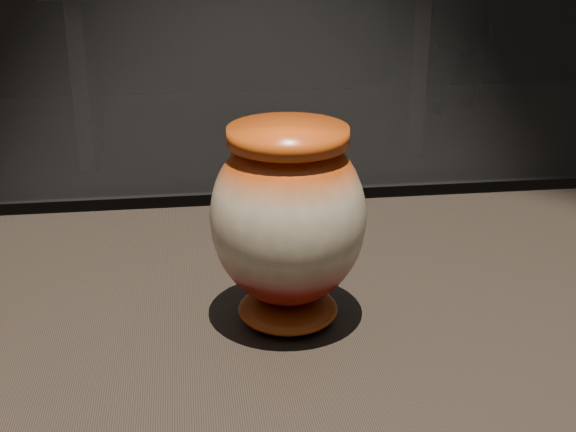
# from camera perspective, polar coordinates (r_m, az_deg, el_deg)

# --- Properties ---
(main_vase) EXTENTS (0.19, 0.19, 0.20)m
(main_vase) POSITION_cam_1_polar(r_m,az_deg,el_deg) (0.76, 0.00, -0.25)
(main_vase) COLOR maroon
(main_vase) RESTS_ON display_plinth
(back_shelf) EXTENTS (2.00, 0.60, 0.90)m
(back_shelf) POSITION_cam_1_polar(r_m,az_deg,el_deg) (4.26, -2.80, 12.86)
(back_shelf) COLOR black
(back_shelf) RESTS_ON ground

